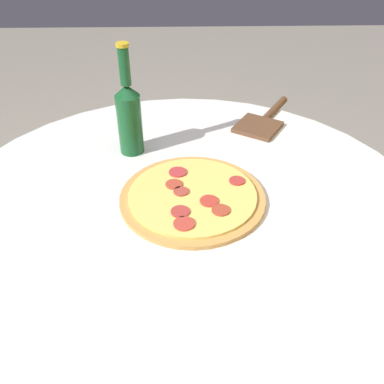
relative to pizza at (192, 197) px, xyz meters
The scene contains 4 objects.
table 0.16m from the pizza, 39.81° to the right, with size 1.09×1.09×0.76m.
pizza is the anchor object (origin of this frame).
beer_bottle 0.27m from the pizza, 144.24° to the right, with size 0.06×0.06×0.28m.
pizza_paddle 0.41m from the pizza, 148.90° to the left, with size 0.26×0.20×0.02m.
Camera 1 is at (0.72, 0.00, 1.34)m, focal length 40.00 mm.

